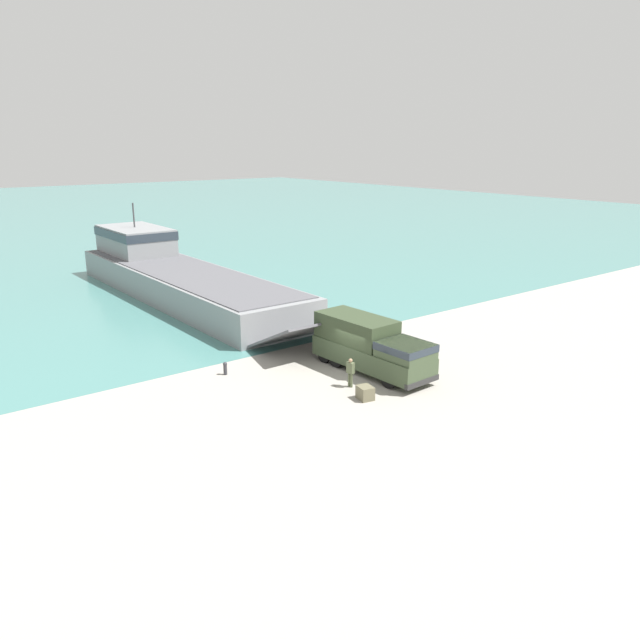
{
  "coord_description": "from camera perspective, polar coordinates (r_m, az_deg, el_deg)",
  "views": [
    {
      "loc": [
        -23.03,
        -26.63,
        13.25
      ],
      "look_at": [
        0.53,
        4.07,
        2.24
      ],
      "focal_mm": 35.0,
      "sensor_mm": 36.0,
      "label": 1
    }
  ],
  "objects": [
    {
      "name": "mooring_bollard",
      "position": [
        37.42,
        -8.66,
        -4.34
      ],
      "size": [
        0.25,
        0.25,
        0.79
      ],
      "color": "#333338",
      "rests_on": "ground_plane"
    },
    {
      "name": "ground_plane",
      "position": [
        37.62,
        3.15,
        -4.76
      ],
      "size": [
        240.0,
        240.0,
        0.0
      ],
      "primitive_type": "plane",
      "color": "#9E998E"
    },
    {
      "name": "cargo_crate",
      "position": [
        33.68,
        4.16,
        -6.66
      ],
      "size": [
        0.89,
        1.0,
        0.73
      ],
      "primitive_type": "cube",
      "rotation": [
        0.0,
        0.0,
        -0.2
      ],
      "color": "#6B664C",
      "rests_on": "ground_plane"
    },
    {
      "name": "soldier_on_ramp",
      "position": [
        35.05,
        2.8,
        -4.64
      ],
      "size": [
        0.29,
        0.47,
        1.69
      ],
      "rotation": [
        0.0,
        0.0,
        0.12
      ],
      "color": "#566042",
      "rests_on": "ground_plane"
    },
    {
      "name": "water_surface",
      "position": [
        125.67,
        -27.01,
        8.13
      ],
      "size": [
        240.0,
        180.0,
        0.01
      ],
      "primitive_type": "cube",
      "color": "#477F7A",
      "rests_on": "ground_plane"
    },
    {
      "name": "military_truck",
      "position": [
        37.32,
        4.67,
        -2.34
      ],
      "size": [
        2.95,
        8.23,
        3.16
      ],
      "rotation": [
        0.0,
        0.0,
        -1.53
      ],
      "color": "#3D4C33",
      "rests_on": "ground_plane"
    },
    {
      "name": "landing_craft",
      "position": [
        58.06,
        -13.21,
        4.14
      ],
      "size": [
        7.31,
        36.41,
        7.55
      ],
      "rotation": [
        0.0,
        0.0,
        -0.0
      ],
      "color": "gray",
      "rests_on": "ground_plane"
    }
  ]
}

